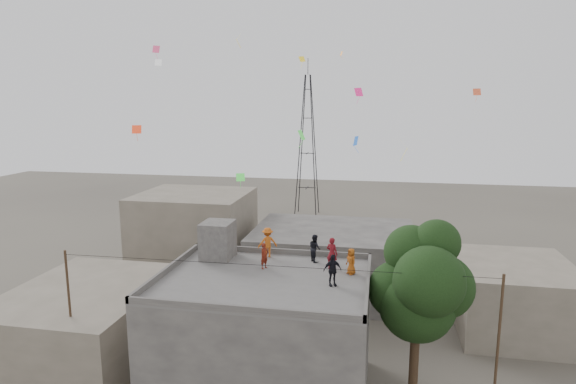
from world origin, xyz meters
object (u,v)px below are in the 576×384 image
stair_head_box (218,240)px  tree (421,285)px  person_red_adult (332,253)px  transmission_tower (307,146)px  person_dark_adult (332,270)px

stair_head_box → tree: bearing=-10.7°
stair_head_box → person_red_adult: size_ratio=1.21×
transmission_tower → person_red_adult: transmission_tower is taller
stair_head_box → person_dark_adult: stair_head_box is taller
stair_head_box → tree: size_ratio=0.22×
person_red_adult → tree: bearing=-173.7°
tree → transmission_tower: size_ratio=0.45×
transmission_tower → person_dark_adult: transmission_tower is taller
tree → stair_head_box: bearing=169.3°
tree → person_dark_adult: size_ratio=6.10×
person_red_adult → stair_head_box: bearing=17.6°
transmission_tower → person_red_adult: 38.77m
transmission_tower → person_red_adult: (7.06, -38.06, -2.14)m
tree → person_red_adult: (-4.31, 1.34, 0.82)m
transmission_tower → person_dark_adult: bearing=-79.7°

